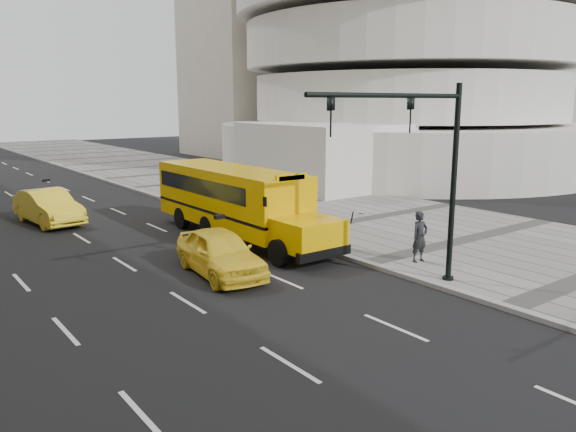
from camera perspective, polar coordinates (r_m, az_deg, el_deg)
ground at (r=21.80m, az=-13.85°, el=-4.33°), size 140.00×140.00×0.00m
sidewalk_museum at (r=28.51m, az=8.83°, el=-0.25°), size 12.00×140.00×0.15m
curb_museum at (r=24.65m, az=-0.96°, el=-1.97°), size 0.30×140.00×0.15m
guggenheim at (r=53.85m, az=8.05°, el=19.70°), size 33.20×42.20×35.00m
school_bus at (r=24.53m, az=-5.56°, el=1.94°), size 2.96×11.56×3.19m
taxi_near at (r=19.33m, az=-6.91°, el=-3.69°), size 2.39×4.79×1.57m
taxi_far at (r=29.60m, az=-23.17°, el=0.86°), size 2.31×5.17×1.65m
pedestrian at (r=20.71m, az=13.24°, el=-2.06°), size 0.71×0.51×1.85m
traffic_signal at (r=17.23m, az=13.80°, el=5.41°), size 6.18×0.36×6.40m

